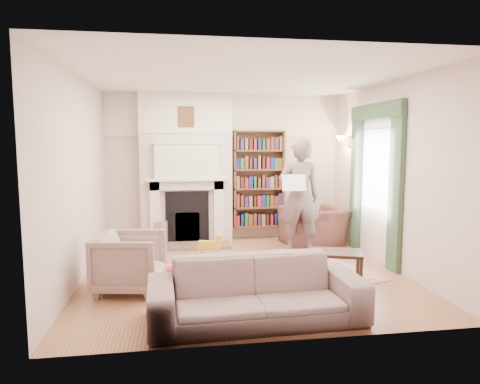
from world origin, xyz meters
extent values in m
plane|color=brown|center=(0.00, 0.00, 0.00)|extent=(4.50, 4.50, 0.00)
plane|color=white|center=(0.00, 0.00, 2.80)|extent=(4.50, 4.50, 0.00)
plane|color=beige|center=(0.00, 2.25, 1.40)|extent=(4.50, 0.00, 4.50)
plane|color=beige|center=(0.00, -2.25, 1.40)|extent=(4.50, 0.00, 4.50)
plane|color=beige|center=(-2.25, 0.00, 1.40)|extent=(0.00, 4.50, 4.50)
plane|color=beige|center=(2.25, 0.00, 1.40)|extent=(0.00, 4.50, 4.50)
cube|color=beige|center=(-0.75, 2.08, 1.40)|extent=(1.70, 0.35, 2.80)
cube|color=silver|center=(-0.75, 1.79, 1.22)|extent=(1.47, 0.24, 0.05)
cube|color=black|center=(-0.75, 1.88, 0.50)|extent=(0.80, 0.06, 0.96)
cube|color=silver|center=(-0.75, 1.81, 1.55)|extent=(1.15, 0.18, 0.62)
cube|color=brown|center=(0.65, 2.12, 1.18)|extent=(1.00, 0.24, 1.85)
cube|color=silver|center=(2.23, 0.40, 1.45)|extent=(0.02, 0.90, 1.30)
cube|color=#2C442C|center=(2.20, -0.30, 1.20)|extent=(0.07, 0.32, 2.40)
cube|color=#2C442C|center=(2.20, 1.10, 1.20)|extent=(0.07, 0.32, 2.40)
cube|color=#2C442C|center=(2.19, 0.40, 2.38)|extent=(0.09, 1.70, 0.24)
cube|color=beige|center=(0.27, -0.17, 0.01)|extent=(3.43, 3.03, 0.01)
imported|color=#432323|center=(1.55, 1.47, 0.35)|extent=(1.19, 1.08, 0.69)
imported|color=#AAA08C|center=(-1.55, -0.59, 0.37)|extent=(0.94, 0.92, 0.75)
imported|color=gray|center=(-0.12, -1.75, 0.33)|extent=(2.29, 0.97, 0.66)
imported|color=#5F4E4C|center=(1.10, 0.87, 0.98)|extent=(0.74, 0.50, 1.95)
cube|color=white|center=(0.95, 0.67, 1.24)|extent=(0.40, 0.13, 0.26)
cylinder|color=#A7AAAF|center=(-1.22, 1.26, 0.28)|extent=(0.29, 0.29, 0.55)
cube|color=gold|center=(-0.53, 0.09, 0.03)|extent=(0.42, 0.42, 0.03)
cube|color=#A81319|center=(-1.13, 0.10, 0.04)|extent=(0.31, 0.26, 0.04)
cube|color=red|center=(-0.39, -0.05, 0.02)|extent=(0.29, 0.30, 0.02)
cube|color=red|center=(0.11, -0.63, 0.02)|extent=(0.30, 0.27, 0.02)
cube|color=red|center=(0.36, -0.26, 0.02)|extent=(0.30, 0.27, 0.02)
cube|color=red|center=(0.36, -0.40, 0.02)|extent=(0.28, 0.24, 0.02)
camera|label=1|loc=(-0.95, -6.04, 1.89)|focal=32.00mm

